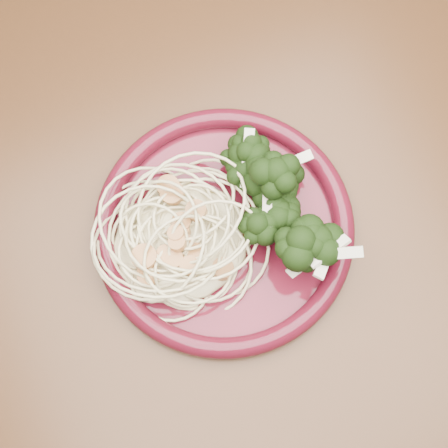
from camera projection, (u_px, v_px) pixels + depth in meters
dining_table at (203, 263)px, 0.74m from camera, size 1.20×0.80×0.75m
dinner_plate at (224, 227)px, 0.64m from camera, size 0.29×0.29×0.02m
spaghetti_pile at (181, 239)px, 0.62m from camera, size 0.15×0.14×0.03m
scallop_cluster at (178, 228)px, 0.59m from camera, size 0.13×0.13×0.04m
broccoli_pile at (277, 200)px, 0.62m from camera, size 0.11×0.17×0.06m
onion_garnish at (280, 188)px, 0.59m from camera, size 0.08×0.11×0.05m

